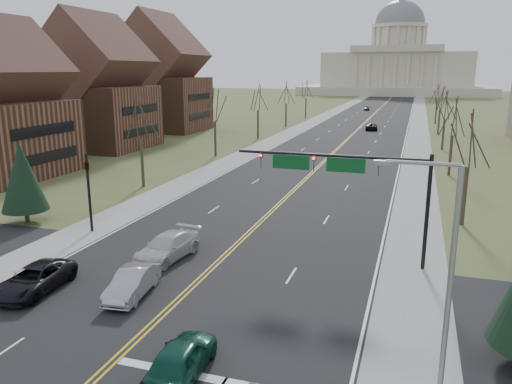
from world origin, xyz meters
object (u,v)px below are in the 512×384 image
Objects in this scene: car_nb_inner_lead at (181,358)px; car_far_sb at (367,108)px; street_light at (443,273)px; car_sb_inner_second at (167,247)px; car_sb_inner_lead at (132,283)px; car_sb_outer_lead at (35,279)px; car_far_nb at (372,127)px; signal_left at (88,184)px; signal_mast at (345,173)px.

car_far_sb is (-6.49, 139.91, -0.06)m from car_nb_inner_lead.
street_light reaches higher than car_sb_inner_second.
car_sb_inner_second reaches higher than car_sb_inner_lead.
car_sb_inner_lead reaches higher than car_sb_outer_lead.
car_far_nb is at bearing 79.56° from car_sb_inner_lead.
car_sb_outer_lead is at bearing -97.69° from car_far_sb.
signal_left is 1.08× the size of car_sb_inner_second.
street_light is at bearing 92.85° from car_far_nb.
street_light is 1.74× the size of car_sb_outer_lead.
car_nb_inner_lead is at bearing -173.04° from street_light.
car_sb_inner_lead is at bearing 163.00° from street_light.
car_sb_outer_lead is (-15.48, -9.99, -5.03)m from signal_mast.
signal_mast is at bearing 29.10° from car_sb_outer_lead.
car_nb_inner_lead is 0.92× the size of car_far_nb.
street_light is (5.29, -13.50, -0.54)m from signal_mast.
signal_mast is 2.69× the size of car_sb_inner_lead.
street_light reaches higher than signal_mast.
car_sb_inner_second is 77.26m from car_far_nb.
street_light reaches higher than car_sb_outer_lead.
car_sb_inner_lead is (-15.33, 4.68, -4.47)m from street_light.
signal_mast is 19.06m from signal_left.
street_light is at bearing -24.91° from car_sb_inner_second.
signal_left reaches higher than car_sb_inner_second.
car_far_sb is at bearing -86.94° from car_far_nb.
car_nb_inner_lead is 12.18m from car_sb_outer_lead.
street_light is (24.24, -13.50, 1.51)m from signal_left.
signal_left is at bearing 75.37° from car_far_nb.
car_sb_outer_lead is 84.38m from car_far_nb.
signal_mast reaches higher than car_sb_inner_lead.
car_far_sb is (-6.08, 51.55, 0.03)m from car_far_nb.
car_sb_outer_lead is (-20.77, 3.51, -4.49)m from street_light.
car_sb_inner_lead is at bearing -95.38° from car_far_sb.
signal_left is at bearing -48.39° from car_nb_inner_lead.
car_sb_outer_lead is (-5.45, -1.17, -0.02)m from car_sb_inner_lead.
signal_left is at bearing -99.43° from car_far_sb.
car_sb_inner_lead is 0.91× the size of car_far_nb.
street_light is 2.01× the size of car_sb_inner_lead.
car_sb_inner_second is at bearing 81.77° from car_far_nb.
signal_left is 1.43× the size of car_far_sb.
car_sb_inner_second is at bearing 147.68° from street_light.
signal_left is 1.21× the size of car_far_nb.
car_sb_inner_second reaches higher than car_sb_outer_lead.
car_nb_inner_lead is at bearing -44.91° from signal_left.
car_nb_inner_lead is (14.71, -14.66, -2.92)m from signal_left.
car_nb_inner_lead is at bearing -52.52° from car_sb_inner_second.
car_sb_outer_lead is at bearing 170.41° from street_light.
signal_mast reaches higher than car_sb_outer_lead.
car_far_sb is at bearing 84.26° from car_sb_outer_lead.
car_far_sb is at bearing 97.38° from car_sb_inner_second.
signal_mast is 2.44× the size of car_far_nb.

